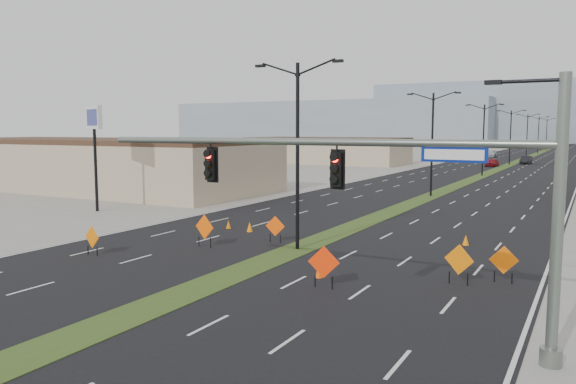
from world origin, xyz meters
The scene contains 29 objects.
ground centered at (0.00, 0.00, 0.00)m, with size 600.00×600.00×0.00m, color gray.
road_surface centered at (0.00, 100.00, 0.00)m, with size 25.00×400.00×0.02m, color black.
median_strip centered at (0.00, 100.00, 0.00)m, with size 2.00×400.00×0.04m, color #2F4217.
building_sw_near centered at (-35.00, 30.00, 2.50)m, with size 40.00×16.00×5.00m, color tan.
building_sw_far centered at (-32.00, 85.00, 2.25)m, with size 30.00×14.00×4.50m, color tan.
mesa_west centered at (-120.00, 280.00, 11.00)m, with size 180.00×50.00×22.00m, color gray.
mesa_backdrop centered at (-30.00, 320.00, 16.00)m, with size 140.00×50.00×32.00m, color gray.
signal_mast centered at (8.56, 2.00, 4.79)m, with size 16.30×0.60×8.00m.
streetlight_0 centered at (0.00, 12.00, 5.42)m, with size 5.15×0.24×10.02m.
streetlight_1 centered at (0.00, 40.00, 5.42)m, with size 5.15×0.24×10.02m.
streetlight_2 centered at (0.00, 68.00, 5.42)m, with size 5.15×0.24×10.02m.
streetlight_3 centered at (0.00, 96.00, 5.42)m, with size 5.15×0.24×10.02m.
streetlight_4 centered at (0.00, 124.00, 5.42)m, with size 5.15×0.24×10.02m.
streetlight_5 centered at (0.00, 152.00, 5.42)m, with size 5.15×0.24×10.02m.
streetlight_6 centered at (0.00, 180.00, 5.42)m, with size 5.15×0.24×10.02m.
car_left centered at (-2.00, 89.49, 0.72)m, with size 1.70×4.23×1.44m, color maroon.
car_mid centered at (2.45, 100.30, 0.77)m, with size 1.63×4.68×1.54m, color black.
car_far centered at (-7.54, 122.81, 0.83)m, with size 2.31×5.69×1.65m, color #AFB3B9.
construction_sign_0 centered at (-8.65, 5.61, 0.90)m, with size 1.15×0.23×1.54m.
construction_sign_1 centered at (-4.78, 10.04, 1.08)m, with size 1.36×0.26×1.83m.
construction_sign_2 centered at (-2.00, 13.04, 0.91)m, with size 1.16×0.22×1.55m.
construction_sign_3 centered at (4.46, 5.86, 1.05)m, with size 1.31×0.31×1.78m.
construction_sign_4 centered at (10.82, 10.25, 0.95)m, with size 1.18×0.36×1.61m.
construction_sign_5 centered at (9.20, 9.08, 1.02)m, with size 1.27×0.34×1.73m.
cone_0 centered at (-5.12, 15.19, 0.32)m, with size 0.39×0.39×0.65m, color orange.
cone_1 centered at (3.58, 7.24, 0.29)m, with size 0.35×0.35×0.59m, color #FF5005.
cone_2 centered at (7.82, 17.52, 0.31)m, with size 0.37×0.37×0.61m, color orange.
cone_3 centered at (-7.01, 15.53, 0.28)m, with size 0.33×0.33×0.56m, color #DB6904.
pole_sign_west centered at (-20.86, 17.10, 6.75)m, with size 2.65×1.38×8.36m.
Camera 1 is at (14.00, -14.55, 6.50)m, focal length 35.00 mm.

